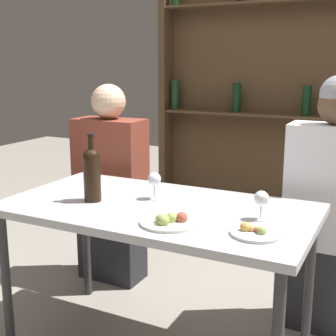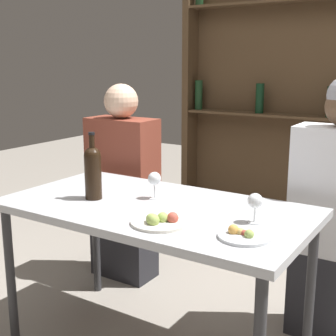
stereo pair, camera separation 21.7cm
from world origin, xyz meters
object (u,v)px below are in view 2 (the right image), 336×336
Objects in this scene: food_plate_0 at (243,235)px; food_plate_1 at (160,221)px; wine_glass_1 at (154,180)px; seated_person_left at (123,189)px; wine_glass_0 at (255,202)px; wine_bottle at (93,170)px.

food_plate_1 is (-0.34, -0.04, 0.00)m from food_plate_0.
seated_person_left is at bearing 139.38° from wine_glass_1.
food_plate_0 is at bearing -23.76° from wine_glass_1.
food_plate_0 is at bearing -80.48° from wine_glass_0.
seated_person_left is at bearing 153.08° from wine_glass_0.
wine_glass_0 is at bearing 35.16° from food_plate_1.
food_plate_1 is (0.22, -0.29, -0.08)m from wine_glass_1.
food_plate_0 is 0.16× the size of seated_person_left.
wine_glass_1 is at bearing 172.68° from wine_glass_0.
wine_glass_0 is at bearing -7.32° from wine_glass_1.
food_plate_0 is (0.56, -0.25, -0.08)m from wine_glass_1.
wine_glass_1 reaches higher than food_plate_1.
wine_glass_0 reaches higher than food_plate_0.
food_plate_1 is at bearing -15.87° from wine_bottle.
food_plate_0 is 1.37m from seated_person_left.
food_plate_1 is at bearing -52.57° from wine_glass_1.
food_plate_1 is (0.46, -0.13, -0.12)m from wine_bottle.
seated_person_left reaches higher than food_plate_1.
wine_bottle is 1.34× the size of food_plate_1.
food_plate_1 reaches higher than food_plate_0.
wine_glass_1 is at bearing 156.24° from food_plate_0.
wine_glass_0 is at bearing -26.92° from seated_person_left.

